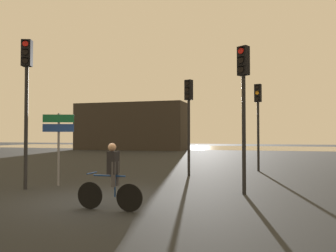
# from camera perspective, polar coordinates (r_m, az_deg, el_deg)

# --- Properties ---
(ground_plane) EXTENTS (120.00, 120.00, 0.00)m
(ground_plane) POSITION_cam_1_polar(r_m,az_deg,el_deg) (9.56, -11.43, -12.49)
(ground_plane) COLOR black
(water_strip) EXTENTS (80.00, 16.00, 0.01)m
(water_strip) POSITION_cam_1_polar(r_m,az_deg,el_deg) (48.17, 10.78, -3.73)
(water_strip) COLOR #9E937F
(water_strip) RESTS_ON ground
(distant_building) EXTENTS (13.77, 4.00, 5.79)m
(distant_building) POSITION_cam_1_polar(r_m,az_deg,el_deg) (41.07, -6.55, -0.09)
(distant_building) COLOR #2D2823
(distant_building) RESTS_ON ground
(traffic_light_far_right) EXTENTS (0.38, 0.39, 4.40)m
(traffic_light_far_right) POSITION_cam_1_polar(r_m,az_deg,el_deg) (17.17, 15.41, 2.61)
(traffic_light_far_right) COLOR black
(traffic_light_far_right) RESTS_ON ground
(traffic_light_near_right) EXTENTS (0.40, 0.42, 4.56)m
(traffic_light_near_right) POSITION_cam_1_polar(r_m,az_deg,el_deg) (10.42, 13.01, 5.90)
(traffic_light_near_right) COLOR black
(traffic_light_near_right) RESTS_ON ground
(traffic_light_center) EXTENTS (0.38, 0.40, 4.29)m
(traffic_light_center) POSITION_cam_1_polar(r_m,az_deg,el_deg) (14.68, 3.62, 3.00)
(traffic_light_center) COLOR black
(traffic_light_center) RESTS_ON ground
(traffic_light_near_left) EXTENTS (0.38, 0.40, 5.04)m
(traffic_light_near_left) POSITION_cam_1_polar(r_m,az_deg,el_deg) (12.12, -23.43, 6.39)
(traffic_light_near_left) COLOR black
(traffic_light_near_left) RESTS_ON ground
(direction_sign_post) EXTENTS (1.05, 0.40, 2.60)m
(direction_sign_post) POSITION_cam_1_polar(r_m,az_deg,el_deg) (12.36, -18.54, -1.60)
(direction_sign_post) COLOR slate
(direction_sign_post) RESTS_ON ground
(cyclist) EXTENTS (1.71, 0.46, 1.62)m
(cyclist) POSITION_cam_1_polar(r_m,az_deg,el_deg) (8.08, -9.76, -8.62)
(cyclist) COLOR black
(cyclist) RESTS_ON ground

